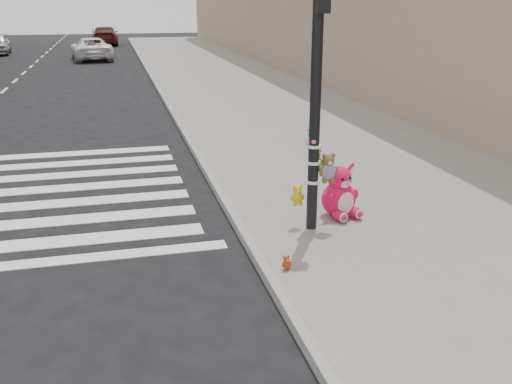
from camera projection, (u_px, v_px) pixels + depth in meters
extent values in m
plane|color=black|center=(150.00, 316.00, 6.62)|extent=(120.00, 120.00, 0.00)
cube|color=slate|center=(296.00, 121.00, 16.94)|extent=(7.00, 80.00, 0.14)
cube|color=gray|center=(180.00, 127.00, 16.15)|extent=(0.12, 80.00, 0.15)
cylinder|color=black|center=(315.00, 99.00, 8.19)|extent=(0.16, 0.16, 4.00)
cylinder|color=white|center=(313.00, 182.00, 8.59)|extent=(0.22, 0.22, 0.04)
cylinder|color=white|center=(313.00, 162.00, 8.49)|extent=(0.22, 0.22, 0.04)
cylinder|color=white|center=(314.00, 146.00, 8.41)|extent=(0.22, 0.22, 0.04)
ellipsoid|color=#EE1455|center=(340.00, 217.00, 9.03)|extent=(0.26, 0.34, 0.16)
ellipsoid|color=#EE1455|center=(355.00, 214.00, 9.18)|extent=(0.26, 0.34, 0.16)
ellipsoid|color=#EE1455|center=(339.00, 199.00, 9.24)|extent=(0.68, 0.62, 0.57)
ellipsoid|color=#F9BFD1|center=(346.00, 203.00, 9.09)|extent=(0.33, 0.19, 0.37)
sphere|color=#EE1455|center=(340.00, 178.00, 9.13)|extent=(0.48, 0.48, 0.39)
ellipsoid|color=#EE1455|center=(330.00, 176.00, 9.04)|extent=(0.28, 0.15, 0.39)
ellipsoid|color=#EE1455|center=(348.00, 173.00, 9.21)|extent=(0.28, 0.15, 0.39)
imported|color=white|center=(91.00, 49.00, 34.63)|extent=(2.69, 4.98, 1.33)
imported|color=#501617|center=(105.00, 36.00, 45.95)|extent=(2.09, 5.05, 1.46)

